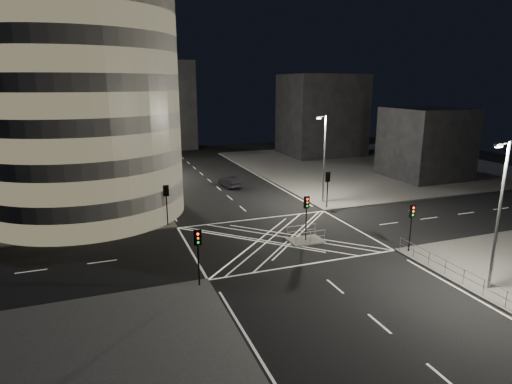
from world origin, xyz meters
name	(u,v)px	position (x,y,z in m)	size (l,w,h in m)	color
ground	(278,238)	(0.00, 0.00, 0.00)	(120.00, 120.00, 0.00)	black
sidewalk_far_right	(372,165)	(29.00, 27.00, 0.07)	(42.00, 42.00, 0.15)	#484543
central_island	(306,240)	(2.00, -1.50, 0.07)	(3.00, 2.00, 0.15)	slate
office_tower_curved	(31,92)	(-20.74, 18.74, 12.65)	(30.00, 29.00, 27.20)	gray
office_block_rear	(43,99)	(-22.00, 42.00, 11.15)	(24.00, 16.00, 22.00)	gray
building_right_far	(321,115)	(26.00, 40.00, 7.65)	(14.00, 12.00, 15.00)	black
building_right_near	(426,143)	(30.00, 16.00, 5.15)	(10.00, 10.00, 10.00)	black
building_far_end	(149,106)	(-4.00, 58.00, 9.00)	(18.00, 8.00, 18.00)	black
tree_a	(145,179)	(-10.50, 9.00, 4.46)	(4.45, 4.45, 6.87)	black
tree_b	(138,160)	(-10.50, 15.00, 5.26)	(4.45, 4.45, 7.68)	black
tree_c	(134,159)	(-10.50, 21.00, 4.47)	(4.09, 4.09, 6.68)	black
tree_d	(130,144)	(-10.50, 27.00, 5.53)	(4.50, 4.50, 7.98)	black
tree_e	(127,147)	(-10.50, 33.00, 4.32)	(3.46, 3.46, 6.18)	black
traffic_signal_fl	(166,198)	(-8.80, 6.80, 2.91)	(0.55, 0.22, 4.00)	black
traffic_signal_nl	(198,247)	(-8.80, -6.80, 2.91)	(0.55, 0.22, 4.00)	black
traffic_signal_fr	(328,183)	(8.80, 6.80, 2.91)	(0.55, 0.22, 4.00)	black
traffic_signal_nr	(411,219)	(8.80, -6.80, 2.91)	(0.55, 0.22, 4.00)	black
traffic_signal_island	(306,210)	(2.00, -1.50, 2.91)	(0.55, 0.22, 4.00)	black
street_lamp_left_near	(151,162)	(-9.44, 12.00, 5.54)	(1.25, 0.25, 10.00)	slate
street_lamp_left_far	(136,141)	(-9.44, 30.00, 5.54)	(1.25, 0.25, 10.00)	slate
street_lamp_right_far	(324,156)	(9.44, 9.00, 5.54)	(1.25, 0.25, 10.00)	slate
street_lamp_right_near	(499,212)	(9.44, -14.00, 5.54)	(1.25, 0.25, 10.00)	slate
railing_near_right	(454,272)	(8.30, -12.15, 0.70)	(0.06, 11.70, 1.10)	slate
railing_island_south	(310,237)	(2.00, -2.40, 0.70)	(2.80, 0.06, 1.10)	slate
railing_island_north	(301,231)	(2.00, -0.60, 0.70)	(2.80, 0.06, 1.10)	slate
sedan	(230,182)	(1.58, 20.20, 0.71)	(1.50, 4.30, 1.42)	black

